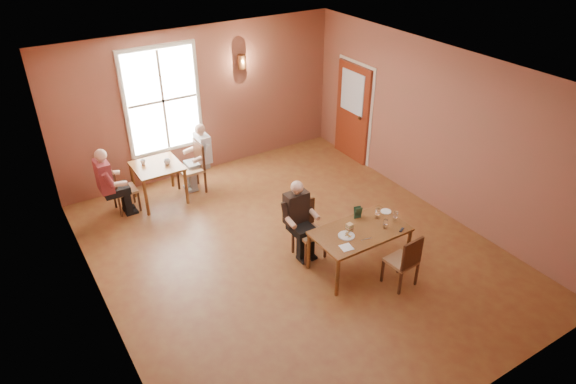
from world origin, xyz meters
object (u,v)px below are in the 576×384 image
main_table (359,248)px  diner_main (311,224)px  second_table (159,183)px  diner_maroon (121,179)px  chair_empty (401,260)px  chair_diner_white (190,168)px  diner_white (191,162)px  chair_diner_maroon (125,189)px  chair_diner_main (309,231)px

main_table → diner_main: size_ratio=1.17×
second_table → diner_maroon: bearing=180.0°
chair_empty → second_table: size_ratio=1.05×
main_table → chair_empty: bearing=-67.8°
diner_main → chair_diner_white: bearing=-75.0°
chair_diner_white → chair_empty: bearing=-159.8°
main_table → diner_maroon: size_ratio=1.11×
chair_empty → diner_white: diner_white is taller
main_table → chair_diner_maroon: (-2.60, 3.60, 0.10)m
second_table → chair_diner_maroon: size_ratio=0.96×
diner_maroon → chair_empty: bearing=34.3°
main_table → second_table: (-1.95, 3.60, 0.03)m
diner_maroon → diner_main: bearing=35.6°
main_table → diner_white: size_ratio=1.14×
chair_diner_maroon → diner_maroon: bearing=-90.0°
chair_diner_main → diner_main: bearing=90.0°
main_table → diner_main: (-0.50, 0.62, 0.28)m
second_table → diner_maroon: (-0.68, 0.00, 0.28)m
main_table → diner_white: diner_white is taller
second_table → chair_diner_maroon: bearing=180.0°
diner_main → diner_white: 3.08m
chair_empty → chair_diner_maroon: bearing=119.7°
diner_white → chair_diner_main: bearing=-165.4°
chair_diner_main → chair_empty: bearing=120.5°
chair_diner_main → diner_main: 0.16m
second_table → diner_maroon: 0.74m
chair_diner_main → chair_diner_white: 3.06m
second_table → chair_diner_maroon: chair_diner_maroon is taller
chair_diner_main → chair_diner_white: chair_diner_white is taller
chair_diner_white → chair_diner_main: bearing=-164.8°
chair_diner_main → diner_maroon: (-2.13, 2.95, 0.19)m
second_table → diner_maroon: size_ratio=0.65×
diner_main → chair_empty: 1.50m
diner_main → diner_maroon: bearing=-54.4°
main_table → chair_diner_white: bearing=109.9°
chair_diner_main → chair_diner_maroon: (-2.10, 2.95, -0.03)m
chair_diner_white → second_table: bearing=90.0°
main_table → diner_main: 0.85m
chair_empty → diner_maroon: 5.16m
second_table → main_table: bearing=-61.5°
chair_empty → diner_maroon: bearing=120.0°
main_table → diner_maroon: (-2.63, 3.60, 0.32)m
diner_main → diner_maroon: 3.66m
diner_white → chair_diner_maroon: size_ratio=1.45×
diner_main → chair_empty: (0.77, -1.28, -0.18)m
second_table → chair_diner_maroon: 0.65m
main_table → diner_maroon: diner_maroon is taller
chair_diner_white → diner_white: (0.03, 0.00, 0.13)m
chair_empty → chair_diner_white: size_ratio=0.88×
diner_main → chair_diner_maroon: size_ratio=1.41×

